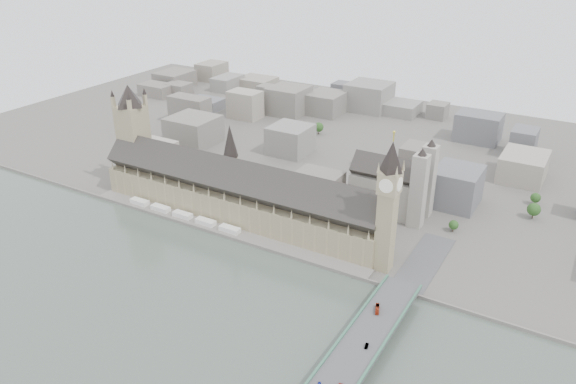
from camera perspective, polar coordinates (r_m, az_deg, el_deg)
The scene contains 15 objects.
ground at distance 476.60m, azimuth -6.40°, elevation -3.54°, with size 900.00×900.00×0.00m, color #595651.
river_thames at distance 381.21m, azimuth -21.61°, elevation -13.78°, with size 600.00×600.00×0.00m, color #4C5950.
embankment_wall at distance 465.58m, azimuth -7.50°, elevation -4.15°, with size 600.00×1.50×3.00m, color slate.
river_terrace at distance 470.94m, azimuth -6.94°, elevation -3.81°, with size 270.00×15.00×2.00m, color slate.
terrace_tents at distance 492.67m, azimuth -10.66°, elevation -2.29°, with size 118.00×7.00×4.00m.
palace_of_westminster at distance 480.22m, azimuth -5.14°, elevation -0.19°, with size 265.00×40.73×55.44m.
elizabeth_tower at distance 397.28m, azimuth 10.17°, elevation -0.59°, with size 17.00×17.00×107.50m.
victoria_tower at distance 547.44m, azimuth -15.46°, elevation 5.93°, with size 30.00×30.00×100.00m.
central_tower at distance 476.32m, azimuth -5.86°, elevation 4.17°, with size 13.00×13.00×48.00m.
westminster_bridge at distance 343.98m, azimuth 7.39°, elevation -15.62°, with size 25.00×325.00×10.25m, color #474749.
westminster_abbey at distance 493.76m, azimuth 10.59°, elevation 0.51°, with size 68.00×36.00×64.00m.
city_skyline_inland at distance 663.85m, azimuth 6.16°, elevation 6.82°, with size 720.00×360.00×38.00m, color gray, non-canonical shape.
park_trees at distance 521.72m, azimuth -3.44°, elevation 0.20°, with size 110.00×30.00×15.00m, color #1D3F16, non-canonical shape.
red_bus_north at distance 365.00m, azimuth 9.06°, elevation -11.65°, with size 2.32×9.91×2.76m, color #A92D13.
car_silver at distance 337.97m, azimuth 7.99°, elevation -15.22°, with size 1.68×4.82×1.59m, color gray.
Camera 1 is at (254.83, -330.44, 230.25)m, focal length 35.00 mm.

